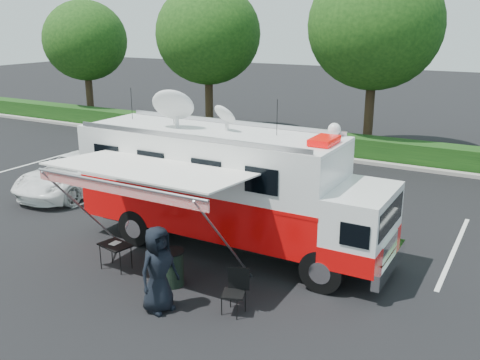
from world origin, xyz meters
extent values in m
plane|color=black|center=(0.00, 0.00, 0.00)|extent=(120.00, 120.00, 0.00)
cube|color=#9E998E|center=(4.00, 11.00, 0.07)|extent=(60.00, 0.35, 0.15)
cube|color=black|center=(4.00, 11.90, 0.50)|extent=(60.00, 1.20, 1.00)
cylinder|color=black|center=(-18.00, 13.00, 2.00)|extent=(0.44, 0.44, 4.00)
ellipsoid|color=#14380F|center=(-18.00, 13.00, 4.96)|extent=(5.12, 5.12, 4.86)
cylinder|color=black|center=(-9.00, 13.00, 2.20)|extent=(0.44, 0.44, 4.40)
ellipsoid|color=#14380F|center=(-9.00, 13.00, 5.46)|extent=(5.63, 5.63, 5.35)
cylinder|color=black|center=(0.00, 13.00, 2.40)|extent=(0.44, 0.44, 4.80)
ellipsoid|color=#14380F|center=(0.00, 13.00, 5.95)|extent=(6.14, 6.14, 5.84)
cube|color=silver|center=(-12.50, 3.00, 0.00)|extent=(0.12, 5.50, 0.01)
cube|color=silver|center=(-6.50, 3.00, 0.00)|extent=(0.12, 5.50, 0.01)
cube|color=silver|center=(-0.50, 3.00, 0.00)|extent=(0.12, 5.50, 0.01)
cube|color=silver|center=(5.50, 3.00, 0.00)|extent=(0.12, 5.50, 0.01)
cube|color=black|center=(0.00, 0.00, 0.53)|extent=(8.31, 1.35, 0.29)
cylinder|color=black|center=(3.09, -1.06, 0.53)|extent=(1.06, 0.31, 1.06)
cylinder|color=black|center=(3.09, 1.06, 0.53)|extent=(1.06, 0.31, 1.06)
cylinder|color=black|center=(-2.51, -1.06, 0.53)|extent=(1.06, 0.31, 1.06)
cylinder|color=black|center=(-2.51, 1.06, 0.53)|extent=(1.06, 0.31, 1.06)
cube|color=silver|center=(4.40, 0.00, 0.58)|extent=(0.19, 2.42, 0.39)
cube|color=silver|center=(3.67, 0.00, 1.50)|extent=(1.35, 2.42, 1.64)
cube|color=red|center=(3.67, 0.00, 0.92)|extent=(1.37, 2.44, 0.53)
cube|color=black|center=(4.30, 0.00, 1.79)|extent=(0.12, 2.12, 0.68)
cube|color=red|center=(-0.68, 0.00, 1.26)|extent=(7.35, 2.42, 1.16)
cube|color=red|center=(-0.68, 0.00, 1.84)|extent=(7.37, 2.44, 0.10)
cube|color=silver|center=(-0.68, 0.00, 2.56)|extent=(7.35, 2.42, 1.35)
cube|color=silver|center=(-0.68, 0.00, 3.28)|extent=(7.35, 2.42, 0.08)
cube|color=#CC0505|center=(2.61, 0.00, 3.41)|extent=(0.53, 0.92, 0.15)
sphere|color=silver|center=(2.51, 0.97, 3.51)|extent=(0.33, 0.33, 0.33)
ellipsoid|color=silver|center=(-1.74, -0.14, 3.96)|extent=(1.16, 1.16, 0.35)
ellipsoid|color=silver|center=(-0.29, 0.19, 3.77)|extent=(0.68, 0.68, 0.19)
cylinder|color=black|center=(-3.67, 0.39, 3.77)|extent=(0.02, 0.02, 0.97)
cylinder|color=black|center=(-2.13, 0.39, 3.77)|extent=(0.02, 0.02, 0.97)
cylinder|color=black|center=(1.16, 0.39, 3.77)|extent=(0.02, 0.02, 0.97)
cube|color=white|center=(-0.87, -2.37, 2.80)|extent=(4.83, 2.32, 0.20)
cube|color=red|center=(-0.87, -3.51, 2.63)|extent=(4.83, 0.04, 0.27)
cylinder|color=#B2B2B7|center=(-0.87, -3.53, 2.74)|extent=(4.83, 0.07, 0.07)
cylinder|color=#B2B2B7|center=(-3.04, -2.44, 1.38)|extent=(0.05, 2.51, 2.79)
cylinder|color=#B2B2B7|center=(1.30, -2.44, 1.38)|extent=(0.05, 2.51, 2.79)
imported|color=white|center=(-7.69, 1.77, 0.00)|extent=(2.53, 5.15, 1.41)
imported|color=black|center=(0.27, -3.62, 0.00)|extent=(0.83, 1.08, 1.97)
cube|color=black|center=(-1.96, -2.54, 0.67)|extent=(0.92, 0.73, 0.04)
cylinder|color=black|center=(-2.30, -2.75, 0.33)|extent=(0.02, 0.02, 0.67)
cylinder|color=black|center=(-2.30, -2.33, 0.33)|extent=(0.02, 0.02, 0.67)
cylinder|color=black|center=(-1.63, -2.75, 0.33)|extent=(0.02, 0.02, 0.67)
cylinder|color=black|center=(-1.63, -2.33, 0.33)|extent=(0.02, 0.02, 0.67)
cube|color=silver|center=(-2.01, -2.49, 0.69)|extent=(0.21, 0.29, 0.01)
cube|color=black|center=(1.78, -2.95, 0.48)|extent=(0.61, 0.61, 0.04)
cube|color=black|center=(1.78, -2.71, 0.74)|extent=(0.46, 0.20, 0.53)
cylinder|color=black|center=(1.59, -3.14, 0.24)|extent=(0.02, 0.02, 0.48)
cylinder|color=black|center=(1.59, -2.76, 0.24)|extent=(0.02, 0.02, 0.48)
cylinder|color=black|center=(1.97, -3.14, 0.24)|extent=(0.02, 0.02, 0.48)
cylinder|color=black|center=(1.97, -2.76, 0.24)|extent=(0.02, 0.02, 0.48)
cylinder|color=black|center=(-0.18, -2.53, 0.43)|extent=(0.56, 0.56, 0.86)
cylinder|color=black|center=(-0.18, -2.53, 0.88)|extent=(0.60, 0.60, 0.04)
camera|label=1|loc=(7.01, -11.96, 6.21)|focal=40.00mm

